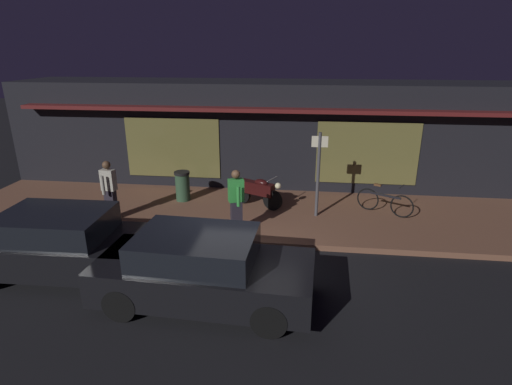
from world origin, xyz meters
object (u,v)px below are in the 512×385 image
object	(u,v)px
person_bystander	(236,200)
trash_bin	(183,186)
motorcycle	(258,191)
sign_post	(318,170)
bicycle_parked	(384,202)
parked_car_far	(202,270)
person_photographer	(109,189)
parked_car_near	(63,244)

from	to	relation	value
person_bystander	trash_bin	distance (m)	2.98
motorcycle	trash_bin	distance (m)	2.41
motorcycle	sign_post	xyz separation A→B (m)	(1.74, -0.51, 0.86)
bicycle_parked	parked_car_far	size ratio (longest dim) A/B	0.35
person_photographer	trash_bin	distance (m)	2.32
parked_car_near	motorcycle	bearing A→B (deg)	47.38
sign_post	person_photographer	bearing A→B (deg)	-170.97
person_photographer	bicycle_parked	bearing A→B (deg)	9.69
sign_post	parked_car_far	bearing A→B (deg)	-117.75
sign_post	parked_car_near	size ratio (longest dim) A/B	0.58
motorcycle	parked_car_near	distance (m)	5.53
person_photographer	trash_bin	bearing A→B (deg)	47.52
motorcycle	bicycle_parked	world-z (taller)	motorcycle
sign_post	trash_bin	xyz separation A→B (m)	(-4.13, 0.78, -0.89)
person_bystander	bicycle_parked	bearing A→B (deg)	23.39
trash_bin	parked_car_near	bearing A→B (deg)	-107.29
parked_car_far	person_photographer	bearing A→B (deg)	135.51
sign_post	parked_car_near	bearing A→B (deg)	-147.01
person_bystander	parked_car_near	bearing A→B (deg)	-146.90
person_bystander	parked_car_near	distance (m)	4.08
trash_bin	person_photographer	bearing A→B (deg)	-132.48
trash_bin	parked_car_far	size ratio (longest dim) A/B	0.22
trash_bin	parked_car_far	bearing A→B (deg)	-69.51
person_bystander	parked_car_far	xyz separation A→B (m)	(-0.17, -2.93, -0.32)
motorcycle	trash_bin	size ratio (longest dim) A/B	1.71
person_bystander	sign_post	size ratio (longest dim) A/B	0.70
sign_post	parked_car_near	xyz separation A→B (m)	(-5.48, -3.56, -0.81)
person_bystander	parked_car_far	size ratio (longest dim) A/B	0.40
bicycle_parked	parked_car_near	xyz separation A→B (m)	(-7.42, -3.96, 0.20)
motorcycle	parked_car_far	size ratio (longest dim) A/B	0.38
motorcycle	parked_car_far	world-z (taller)	parked_car_far
parked_car_near	person_bystander	bearing A→B (deg)	33.10
motorcycle	bicycle_parked	distance (m)	3.68
trash_bin	person_bystander	bearing A→B (deg)	-45.88
person_photographer	sign_post	xyz separation A→B (m)	(5.67, 0.90, 0.48)
sign_post	bicycle_parked	bearing A→B (deg)	11.62
motorcycle	bicycle_parked	xyz separation A→B (m)	(3.68, -0.11, -0.14)
bicycle_parked	person_photographer	bearing A→B (deg)	-170.31
parked_car_far	trash_bin	bearing A→B (deg)	110.49
motorcycle	parked_car_near	bearing A→B (deg)	-132.62
person_photographer	person_bystander	xyz separation A→B (m)	(3.59, -0.44, 0.00)
sign_post	parked_car_far	size ratio (longest dim) A/B	0.57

